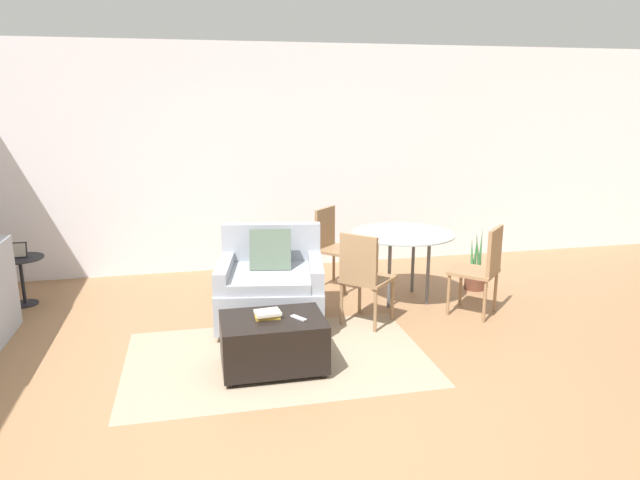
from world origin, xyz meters
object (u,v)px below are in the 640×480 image
Objects in this scene: ottoman at (273,341)px; dining_chair_near_left at (363,273)px; dining_chair_near_right at (483,265)px; potted_plant_small at (475,273)px; book_stack at (267,314)px; side_table at (21,271)px; picture_frame at (18,250)px; dining_table at (403,240)px; armchair at (271,287)px; tv_remote_primary at (299,318)px; dining_chair_far_left at (333,242)px.

ottoman is 1.23m from dining_chair_near_left.
dining_chair_near_right reaches higher than potted_plant_small.
side_table reaches higher than book_stack.
side_table reaches higher than ottoman.
dining_chair_near_right is at bearing -113.64° from potted_plant_small.
picture_frame is 0.15× the size of dining_table.
book_stack is at bearing -99.04° from armchair.
potted_plant_small is at bearing 25.90° from dining_chair_near_left.
armchair is 2.66m from side_table.
dining_chair_near_right reaches higher than tv_remote_primary.
tv_remote_primary is 0.16× the size of dining_chair_near_right.
dining_chair_far_left reaches higher than book_stack.
dining_chair_far_left is (0.75, 1.98, 0.09)m from tv_remote_primary.
dining_table is at bearing -171.38° from potted_plant_small.
potted_plant_small is at bearing -6.37° from side_table.
potted_plant_small is (0.94, 0.14, -0.47)m from dining_table.
dining_table is 1.20× the size of dining_chair_far_left.
potted_plant_small reaches higher than book_stack.
book_stack is at bearing -40.72° from picture_frame.
picture_frame is at bearing -90.00° from side_table.
armchair is 2.44m from potted_plant_small.
picture_frame is (-2.31, 1.98, 0.14)m from book_stack.
potted_plant_small reaches higher than picture_frame.
book_stack is 0.23× the size of dining_chair_near_right.
dining_chair_near_right reaches higher than picture_frame.
armchair is 2.08m from dining_chair_near_right.
side_table is at bearing 170.09° from dining_table.
dining_chair_far_left reaches higher than side_table.
side_table is 3.54m from dining_chair_near_left.
dining_chair_near_left reaches higher than potted_plant_small.
dining_chair_near_right is (2.17, 0.72, 0.28)m from ottoman.
dining_chair_near_right is (4.51, -1.29, -0.07)m from picture_frame.
dining_table is at bearing -9.91° from side_table.
dining_chair_near_right is at bearing 21.18° from tv_remote_primary.
armchair is at bearing -131.38° from dining_chair_far_left.
dining_chair_far_left is at bearing 48.62° from armchair.
dining_table is (1.44, 0.34, 0.30)m from armchair.
dining_chair_near_left and dining_chair_far_left have the same top height.
tv_remote_primary is 1.08m from dining_chair_near_left.
ottoman is 3.09m from side_table.
dining_chair_far_left is at bearing 135.00° from dining_table.
dining_chair_far_left is (0.99, 1.91, 0.06)m from book_stack.
side_table is (-2.31, 1.99, -0.09)m from book_stack.
dining_chair_near_left is at bearing -17.98° from armchair.
dining_chair_near_right reaches higher than side_table.
dining_chair_far_left is (-1.22, 1.22, 0.00)m from dining_chair_near_right.
armchair reaches higher than tv_remote_primary.
dining_chair_near_right is 1.72m from dining_chair_far_left.
dining_table is 1.06m from potted_plant_small.
side_table is at bearing 158.59° from dining_chair_near_left.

